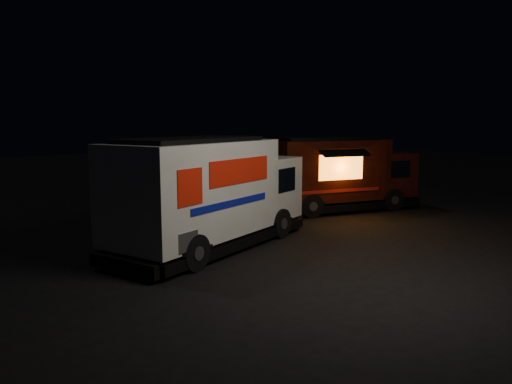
{
  "coord_description": "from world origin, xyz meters",
  "views": [
    {
      "loc": [
        -9.18,
        -9.5,
        3.38
      ],
      "look_at": [
        0.07,
        2.0,
        1.24
      ],
      "focal_mm": 35.0,
      "sensor_mm": 36.0,
      "label": 1
    }
  ],
  "objects": [
    {
      "name": "ground",
      "position": [
        0.0,
        0.0,
        0.0
      ],
      "size": [
        80.0,
        80.0,
        0.0
      ],
      "primitive_type": "plane",
      "color": "black",
      "rests_on": "ground"
    },
    {
      "name": "red_truck",
      "position": [
        5.0,
        3.03,
        1.38
      ],
      "size": [
        6.3,
        3.72,
        2.76
      ],
      "primitive_type": null,
      "rotation": [
        0.0,
        0.0,
        -0.28
      ],
      "color": "#3B130A",
      "rests_on": "ground"
    },
    {
      "name": "white_truck",
      "position": [
        -1.88,
        1.41,
        1.47
      ],
      "size": [
        6.87,
        4.14,
        2.95
      ],
      "primitive_type": null,
      "rotation": [
        0.0,
        0.0,
        0.32
      ],
      "color": "silver",
      "rests_on": "ground"
    }
  ]
}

